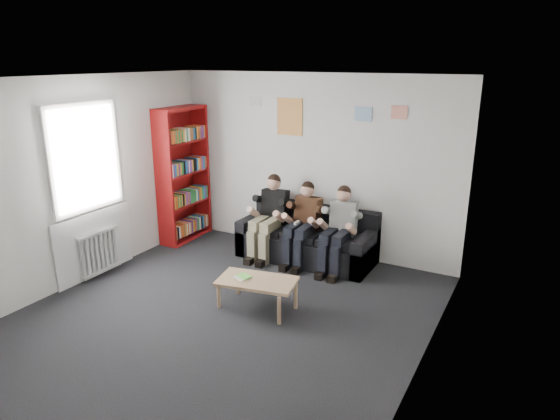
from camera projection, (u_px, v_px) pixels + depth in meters
name	position (u px, v px, depth m)	size (l,w,h in m)	color
room_shell	(216.00, 207.00, 5.40)	(5.00, 5.00, 5.00)	black
sofa	(308.00, 241.00, 7.44)	(2.01, 0.82, 0.78)	black
bookshelf	(184.00, 175.00, 8.06)	(0.33, 0.98, 2.17)	maroon
coffee_table	(257.00, 283.00, 5.95)	(0.92, 0.51, 0.37)	tan
game_cases	(243.00, 277.00, 5.98)	(0.19, 0.15, 0.03)	silver
person_left	(269.00, 217.00, 7.44)	(0.38, 0.82, 1.24)	black
person_middle	(302.00, 224.00, 7.19)	(0.36, 0.78, 1.20)	#492A18
person_right	(338.00, 230.00, 6.93)	(0.37, 0.79, 1.21)	white
radiator	(99.00, 252.00, 6.84)	(0.10, 0.64, 0.60)	silver
window	(90.00, 203.00, 6.68)	(0.05, 1.30, 2.36)	white
poster_large	(290.00, 117.00, 7.46)	(0.42, 0.01, 0.55)	gold
poster_blue	(363.00, 114.00, 6.90)	(0.25, 0.01, 0.20)	#3F98D9
poster_pink	(399.00, 112.00, 6.66)	(0.22, 0.01, 0.18)	#D643A0
poster_sign	(255.00, 102.00, 7.68)	(0.20, 0.01, 0.14)	silver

